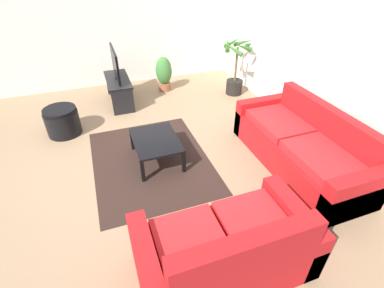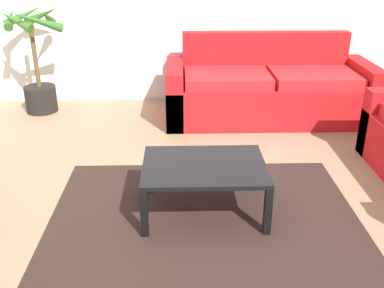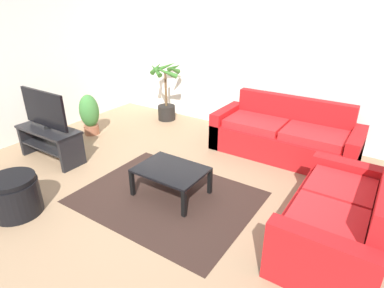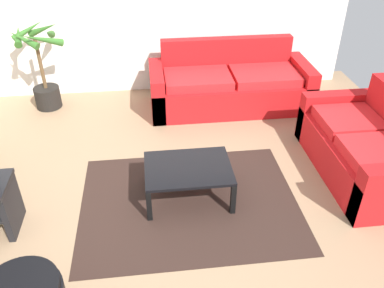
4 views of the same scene
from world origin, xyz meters
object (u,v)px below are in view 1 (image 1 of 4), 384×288
object	(u,v)px
ottoman	(62,121)
couch_main	(300,148)
tv	(115,64)
coffee_table	(156,142)
tv_stand	(119,87)
potted_palm	(236,71)
potted_plant_small	(164,73)
couch_loveseat	(225,250)

from	to	relation	value
ottoman	couch_main	bearing A→B (deg)	57.21
tv	coffee_table	world-z (taller)	tv
tv_stand	potted_palm	size ratio (longest dim) A/B	0.90
tv_stand	tv	xyz separation A→B (m)	(0.00, 0.00, 0.50)
tv_stand	potted_plant_small	bearing A→B (deg)	106.50
couch_main	ottoman	size ratio (longest dim) A/B	4.00
couch_main	ottoman	distance (m)	3.91
potted_palm	tv	bearing A→B (deg)	-99.21
couch_loveseat	potted_palm	size ratio (longest dim) A/B	1.38
couch_main	couch_loveseat	xyz separation A→B (m)	(1.17, -1.76, -0.00)
tv_stand	ottoman	xyz separation A→B (m)	(0.89, -1.09, -0.10)
potted_palm	ottoman	bearing A→B (deg)	-82.12
potted_palm	ottoman	size ratio (longest dim) A/B	2.16
tv	potted_plant_small	world-z (taller)	tv
tv_stand	ottoman	distance (m)	1.41
potted_palm	potted_plant_small	distance (m)	1.58
potted_palm	potted_plant_small	size ratio (longest dim) A/B	1.60
couch_main	coffee_table	world-z (taller)	couch_main
potted_plant_small	ottoman	world-z (taller)	potted_plant_small
coffee_table	potted_palm	bearing A→B (deg)	128.97
coffee_table	tv	bearing A→B (deg)	-173.80
couch_loveseat	coffee_table	size ratio (longest dim) A/B	1.94
tv	potted_palm	xyz separation A→B (m)	(0.40, 2.45, -0.31)
potted_palm	tv_stand	bearing A→B (deg)	-99.20
coffee_table	ottoman	bearing A→B (deg)	-134.20
potted_plant_small	coffee_table	bearing A→B (deg)	-17.87
coffee_table	potted_plant_small	world-z (taller)	potted_plant_small
ottoman	potted_palm	bearing A→B (deg)	97.88
tv_stand	ottoman	world-z (taller)	tv_stand
couch_main	tv_stand	distance (m)	3.72
tv	potted_plant_small	xyz separation A→B (m)	(-0.31, 1.04, -0.44)
couch_loveseat	tv_stand	distance (m)	4.20
couch_main	tv_stand	world-z (taller)	couch_main
coffee_table	couch_main	bearing A→B (deg)	67.25
tv	potted_plant_small	size ratio (longest dim) A/B	1.29
couch_loveseat	ottoman	size ratio (longest dim) A/B	2.98
ottoman	tv	bearing A→B (deg)	128.98
tv_stand	potted_plant_small	world-z (taller)	potted_plant_small
couch_main	potted_palm	size ratio (longest dim) A/B	1.85
potted_plant_small	ottoman	distance (m)	2.46
couch_main	tv	bearing A→B (deg)	-143.94
tv_stand	couch_loveseat	bearing A→B (deg)	5.92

